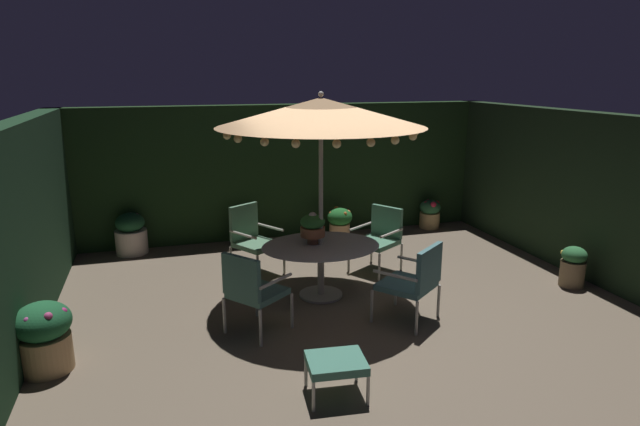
{
  "coord_description": "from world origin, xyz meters",
  "views": [
    {
      "loc": [
        -2.19,
        -6.14,
        2.9
      ],
      "look_at": [
        -0.22,
        0.41,
        1.14
      ],
      "focal_mm": 30.48,
      "sensor_mm": 36.0,
      "label": 1
    }
  ],
  "objects_px": {
    "patio_chair_east": "(252,236)",
    "patio_chair_north": "(415,279)",
    "centerpiece_planter": "(313,226)",
    "ottoman_footrest": "(336,364)",
    "patio_dining_table": "(321,254)",
    "potted_plant_back_center": "(131,234)",
    "patio_chair_southeast": "(252,288)",
    "patio_chair_northeast": "(380,235)",
    "potted_plant_left_near": "(240,228)",
    "potted_plant_back_left": "(44,335)",
    "patio_umbrella": "(321,113)",
    "potted_plant_right_near": "(430,213)",
    "potted_plant_back_right": "(573,266)",
    "potted_plant_right_far": "(340,222)"
  },
  "relations": [
    {
      "from": "centerpiece_planter",
      "to": "potted_plant_back_center",
      "type": "xyz_separation_m",
      "value": [
        -2.4,
        2.52,
        -0.62
      ]
    },
    {
      "from": "patio_chair_north",
      "to": "potted_plant_right_near",
      "type": "relative_size",
      "value": 1.74
    },
    {
      "from": "patio_chair_northeast",
      "to": "potted_plant_left_near",
      "type": "relative_size",
      "value": 1.6
    },
    {
      "from": "patio_chair_northeast",
      "to": "patio_chair_southeast",
      "type": "xyz_separation_m",
      "value": [
        -2.22,
        -1.57,
        0.03
      ]
    },
    {
      "from": "patio_chair_southeast",
      "to": "ottoman_footrest",
      "type": "bearing_deg",
      "value": -70.0
    },
    {
      "from": "patio_umbrella",
      "to": "patio_chair_east",
      "type": "height_order",
      "value": "patio_umbrella"
    },
    {
      "from": "patio_chair_northeast",
      "to": "potted_plant_left_near",
      "type": "height_order",
      "value": "patio_chair_northeast"
    },
    {
      "from": "patio_chair_east",
      "to": "patio_chair_southeast",
      "type": "bearing_deg",
      "value": -99.82
    },
    {
      "from": "potted_plant_right_far",
      "to": "potted_plant_back_left",
      "type": "distance_m",
      "value": 5.4
    },
    {
      "from": "patio_chair_northeast",
      "to": "potted_plant_back_center",
      "type": "distance_m",
      "value": 4.1
    },
    {
      "from": "centerpiece_planter",
      "to": "potted_plant_back_center",
      "type": "relative_size",
      "value": 0.62
    },
    {
      "from": "ottoman_footrest",
      "to": "potted_plant_right_near",
      "type": "xyz_separation_m",
      "value": [
        3.51,
        4.85,
        -0.03
      ]
    },
    {
      "from": "patio_chair_east",
      "to": "patio_chair_north",
      "type": "bearing_deg",
      "value": -55.13
    },
    {
      "from": "patio_chair_east",
      "to": "potted_plant_right_near",
      "type": "height_order",
      "value": "patio_chair_east"
    },
    {
      "from": "patio_chair_southeast",
      "to": "potted_plant_back_left",
      "type": "distance_m",
      "value": 2.13
    },
    {
      "from": "patio_chair_northeast",
      "to": "potted_plant_back_left",
      "type": "xyz_separation_m",
      "value": [
        -4.33,
        -1.75,
        -0.16
      ]
    },
    {
      "from": "patio_chair_east",
      "to": "potted_plant_right_far",
      "type": "xyz_separation_m",
      "value": [
        1.77,
        1.16,
        -0.24
      ]
    },
    {
      "from": "patio_chair_southeast",
      "to": "potted_plant_right_far",
      "type": "height_order",
      "value": "patio_chair_southeast"
    },
    {
      "from": "patio_chair_north",
      "to": "potted_plant_back_left",
      "type": "bearing_deg",
      "value": 179.23
    },
    {
      "from": "potted_plant_left_near",
      "to": "potted_plant_back_center",
      "type": "relative_size",
      "value": 0.86
    },
    {
      "from": "potted_plant_back_right",
      "to": "potted_plant_right_near",
      "type": "bearing_deg",
      "value": 98.8
    },
    {
      "from": "potted_plant_back_right",
      "to": "potted_plant_back_center",
      "type": "relative_size",
      "value": 0.84
    },
    {
      "from": "ottoman_footrest",
      "to": "potted_plant_back_center",
      "type": "distance_m",
      "value": 5.26
    },
    {
      "from": "potted_plant_left_near",
      "to": "potted_plant_back_center",
      "type": "distance_m",
      "value": 1.79
    },
    {
      "from": "patio_umbrella",
      "to": "patio_chair_east",
      "type": "xyz_separation_m",
      "value": [
        -0.72,
        1.16,
        -1.87
      ]
    },
    {
      "from": "patio_chair_northeast",
      "to": "patio_chair_north",
      "type": "bearing_deg",
      "value": -99.73
    },
    {
      "from": "potted_plant_back_right",
      "to": "potted_plant_back_center",
      "type": "height_order",
      "value": "potted_plant_back_center"
    },
    {
      "from": "centerpiece_planter",
      "to": "patio_chair_southeast",
      "type": "height_order",
      "value": "centerpiece_planter"
    },
    {
      "from": "patio_dining_table",
      "to": "potted_plant_back_center",
      "type": "xyz_separation_m",
      "value": [
        -2.49,
        2.6,
        -0.25
      ]
    },
    {
      "from": "patio_umbrella",
      "to": "patio_chair_southeast",
      "type": "distance_m",
      "value": 2.31
    },
    {
      "from": "patio_dining_table",
      "to": "centerpiece_planter",
      "type": "xyz_separation_m",
      "value": [
        -0.09,
        0.08,
        0.37
      ]
    },
    {
      "from": "ottoman_footrest",
      "to": "patio_chair_southeast",
      "type": "bearing_deg",
      "value": 110.0
    },
    {
      "from": "potted_plant_left_near",
      "to": "potted_plant_back_right",
      "type": "bearing_deg",
      "value": -37.68
    },
    {
      "from": "patio_dining_table",
      "to": "potted_plant_right_far",
      "type": "distance_m",
      "value": 2.57
    },
    {
      "from": "patio_umbrella",
      "to": "centerpiece_planter",
      "type": "bearing_deg",
      "value": 138.23
    },
    {
      "from": "patio_chair_north",
      "to": "potted_plant_left_near",
      "type": "bearing_deg",
      "value": 113.08
    },
    {
      "from": "patio_chair_southeast",
      "to": "potted_plant_left_near",
      "type": "distance_m",
      "value": 3.41
    },
    {
      "from": "patio_chair_southeast",
      "to": "potted_plant_back_right",
      "type": "distance_m",
      "value": 4.55
    },
    {
      "from": "patio_dining_table",
      "to": "patio_chair_east",
      "type": "relative_size",
      "value": 1.55
    },
    {
      "from": "patio_umbrella",
      "to": "patio_chair_northeast",
      "type": "xyz_separation_m",
      "value": [
        1.15,
        0.73,
        -1.89
      ]
    },
    {
      "from": "patio_umbrella",
      "to": "patio_chair_north",
      "type": "distance_m",
      "value": 2.33
    },
    {
      "from": "potted_plant_right_near",
      "to": "patio_dining_table",
      "type": "bearing_deg",
      "value": -139.15
    },
    {
      "from": "centerpiece_planter",
      "to": "potted_plant_back_left",
      "type": "bearing_deg",
      "value": -160.42
    },
    {
      "from": "potted_plant_left_near",
      "to": "potted_plant_back_center",
      "type": "height_order",
      "value": "potted_plant_back_center"
    },
    {
      "from": "patio_chair_east",
      "to": "potted_plant_right_near",
      "type": "xyz_separation_m",
      "value": [
        3.69,
        1.41,
        -0.27
      ]
    },
    {
      "from": "patio_chair_northeast",
      "to": "potted_plant_back_left",
      "type": "bearing_deg",
      "value": -157.99
    },
    {
      "from": "potted_plant_right_far",
      "to": "potted_plant_back_left",
      "type": "bearing_deg",
      "value": -141.7
    },
    {
      "from": "patio_chair_southeast",
      "to": "ottoman_footrest",
      "type": "height_order",
      "value": "patio_chair_southeast"
    },
    {
      "from": "centerpiece_planter",
      "to": "ottoman_footrest",
      "type": "height_order",
      "value": "centerpiece_planter"
    },
    {
      "from": "patio_umbrella",
      "to": "potted_plant_right_far",
      "type": "height_order",
      "value": "patio_umbrella"
    }
  ]
}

